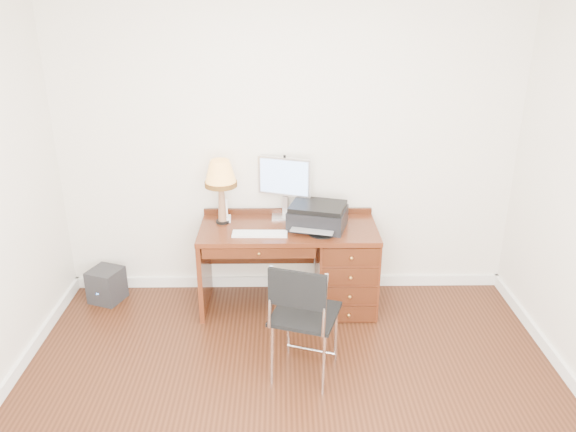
{
  "coord_description": "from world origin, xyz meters",
  "views": [
    {
      "loc": [
        -0.06,
        -2.96,
        2.62
      ],
      "look_at": [
        -0.01,
        1.2,
        0.94
      ],
      "focal_mm": 35.0,
      "sensor_mm": 36.0,
      "label": 1
    }
  ],
  "objects_px": {
    "phone": "(225,215)",
    "chair": "(306,310)",
    "desk": "(325,262)",
    "leg_lamp": "(221,177)",
    "monitor": "(284,180)",
    "equipment_box": "(107,285)",
    "printer": "(318,216)"
  },
  "relations": [
    {
      "from": "monitor",
      "to": "chair",
      "type": "relative_size",
      "value": 0.58
    },
    {
      "from": "desk",
      "to": "leg_lamp",
      "type": "xyz_separation_m",
      "value": [
        -0.89,
        0.11,
        0.75
      ]
    },
    {
      "from": "phone",
      "to": "leg_lamp",
      "type": "bearing_deg",
      "value": -120.9
    },
    {
      "from": "monitor",
      "to": "equipment_box",
      "type": "relative_size",
      "value": 1.77
    },
    {
      "from": "leg_lamp",
      "to": "chair",
      "type": "distance_m",
      "value": 1.45
    },
    {
      "from": "desk",
      "to": "equipment_box",
      "type": "distance_m",
      "value": 1.98
    },
    {
      "from": "leg_lamp",
      "to": "equipment_box",
      "type": "distance_m",
      "value": 1.47
    },
    {
      "from": "chair",
      "to": "desk",
      "type": "bearing_deg",
      "value": 96.14
    },
    {
      "from": "chair",
      "to": "printer",
      "type": "bearing_deg",
      "value": 100.23
    },
    {
      "from": "monitor",
      "to": "printer",
      "type": "height_order",
      "value": "monitor"
    },
    {
      "from": "monitor",
      "to": "desk",
      "type": "bearing_deg",
      "value": -14.0
    },
    {
      "from": "chair",
      "to": "equipment_box",
      "type": "distance_m",
      "value": 2.12
    },
    {
      "from": "leg_lamp",
      "to": "equipment_box",
      "type": "bearing_deg",
      "value": -179.47
    },
    {
      "from": "monitor",
      "to": "equipment_box",
      "type": "xyz_separation_m",
      "value": [
        -1.6,
        -0.14,
        -0.94
      ]
    },
    {
      "from": "chair",
      "to": "equipment_box",
      "type": "height_order",
      "value": "chair"
    },
    {
      "from": "monitor",
      "to": "phone",
      "type": "distance_m",
      "value": 0.59
    },
    {
      "from": "printer",
      "to": "leg_lamp",
      "type": "height_order",
      "value": "leg_lamp"
    },
    {
      "from": "chair",
      "to": "equipment_box",
      "type": "xyz_separation_m",
      "value": [
        -1.74,
        1.13,
        -0.41
      ]
    },
    {
      "from": "printer",
      "to": "phone",
      "type": "xyz_separation_m",
      "value": [
        -0.79,
        0.14,
        -0.04
      ]
    },
    {
      "from": "phone",
      "to": "chair",
      "type": "bearing_deg",
      "value": -63.58
    },
    {
      "from": "monitor",
      "to": "chair",
      "type": "distance_m",
      "value": 1.38
    },
    {
      "from": "monitor",
      "to": "leg_lamp",
      "type": "bearing_deg",
      "value": -146.56
    },
    {
      "from": "desk",
      "to": "monitor",
      "type": "height_order",
      "value": "monitor"
    },
    {
      "from": "equipment_box",
      "to": "desk",
      "type": "bearing_deg",
      "value": 18.35
    },
    {
      "from": "leg_lamp",
      "to": "phone",
      "type": "relative_size",
      "value": 2.81
    },
    {
      "from": "monitor",
      "to": "leg_lamp",
      "type": "height_order",
      "value": "leg_lamp"
    },
    {
      "from": "desk",
      "to": "monitor",
      "type": "xyz_separation_m",
      "value": [
        -0.36,
        0.24,
        0.68
      ]
    },
    {
      "from": "printer",
      "to": "equipment_box",
      "type": "xyz_separation_m",
      "value": [
        -1.88,
        0.1,
        -0.7
      ]
    },
    {
      "from": "equipment_box",
      "to": "printer",
      "type": "bearing_deg",
      "value": 18.22
    },
    {
      "from": "desk",
      "to": "monitor",
      "type": "distance_m",
      "value": 0.8
    },
    {
      "from": "printer",
      "to": "leg_lamp",
      "type": "xyz_separation_m",
      "value": [
        -0.81,
        0.11,
        0.31
      ]
    },
    {
      "from": "phone",
      "to": "equipment_box",
      "type": "xyz_separation_m",
      "value": [
        -1.09,
        -0.05,
        -0.66
      ]
    }
  ]
}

